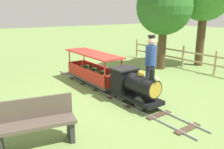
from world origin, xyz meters
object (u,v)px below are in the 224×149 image
object	(u,v)px
conductor_person	(151,60)
park_bench	(36,123)
oak_tree_near	(164,7)
passenger_car	(93,71)
locomotive	(134,85)

from	to	relation	value
conductor_person	park_bench	size ratio (longest dim) A/B	1.19
park_bench	oak_tree_near	size ratio (longest dim) A/B	0.39
park_bench	oak_tree_near	world-z (taller)	oak_tree_near
conductor_person	oak_tree_near	distance (m)	3.32
conductor_person	oak_tree_near	world-z (taller)	oak_tree_near
passenger_car	conductor_person	size ratio (longest dim) A/B	1.45
locomotive	oak_tree_near	world-z (taller)	oak_tree_near
conductor_person	park_bench	world-z (taller)	conductor_person
conductor_person	park_bench	xyz separation A→B (m)	(3.46, 0.80, -0.54)
locomotive	conductor_person	world-z (taller)	conductor_person
park_bench	passenger_car	bearing A→B (deg)	-137.10
oak_tree_near	conductor_person	bearing A→B (deg)	36.51
passenger_car	oak_tree_near	bearing A→B (deg)	-176.34
passenger_car	oak_tree_near	distance (m)	3.86
locomotive	passenger_car	bearing A→B (deg)	-90.00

